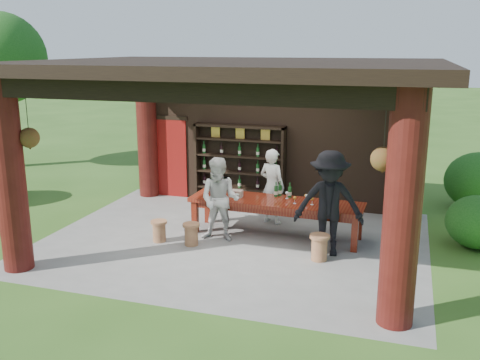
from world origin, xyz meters
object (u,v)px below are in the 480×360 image
(tasting_table, at_px, (276,206))
(napkin_basket, at_px, (236,193))
(stool_near_left, at_px, (191,234))
(wine_shelf, at_px, (240,165))
(host, at_px, (272,186))
(guest_man, at_px, (329,204))
(guest_woman, at_px, (220,200))
(stool_far_left, at_px, (159,230))
(stool_near_right, at_px, (319,247))

(tasting_table, distance_m, napkin_basket, 0.87)
(stool_near_left, bearing_deg, wine_shelf, 88.99)
(host, bearing_deg, tasting_table, 129.67)
(host, relative_size, guest_man, 0.84)
(wine_shelf, height_order, tasting_table, wine_shelf)
(guest_man, bearing_deg, tasting_table, 141.01)
(host, distance_m, guest_woman, 1.54)
(stool_near_left, height_order, host, host)
(stool_far_left, distance_m, napkin_basket, 1.73)
(host, bearing_deg, guest_woman, 82.66)
(host, bearing_deg, stool_far_left, 64.63)
(host, bearing_deg, napkin_basket, 74.62)
(wine_shelf, relative_size, host, 1.35)
(wine_shelf, bearing_deg, stool_far_left, -104.11)
(wine_shelf, height_order, guest_man, guest_man)
(host, bearing_deg, guest_man, 154.33)
(stool_near_right, bearing_deg, stool_near_left, -179.97)
(wine_shelf, xyz_separation_m, stool_near_right, (2.44, -2.92, -0.73))
(wine_shelf, distance_m, guest_woman, 2.52)
(tasting_table, height_order, host, host)
(wine_shelf, relative_size, stool_near_left, 5.08)
(tasting_table, height_order, stool_near_right, tasting_table)
(stool_near_right, xyz_separation_m, stool_far_left, (-3.17, -0.00, -0.03))
(stool_near_right, bearing_deg, stool_far_left, -179.92)
(tasting_table, height_order, stool_far_left, tasting_table)
(tasting_table, relative_size, stool_near_right, 7.39)
(host, bearing_deg, stool_near_right, 146.58)
(stool_near_left, distance_m, stool_near_right, 2.49)
(napkin_basket, bearing_deg, stool_near_right, -27.97)
(guest_man, xyz_separation_m, napkin_basket, (-2.00, 0.68, -0.16))
(stool_near_right, distance_m, host, 2.32)
(guest_woman, distance_m, napkin_basket, 0.59)
(tasting_table, xyz_separation_m, guest_man, (1.15, -0.67, 0.34))
(guest_woman, bearing_deg, napkin_basket, 72.72)
(stool_near_right, height_order, host, host)
(stool_near_right, bearing_deg, napkin_basket, 152.03)
(tasting_table, bearing_deg, stool_far_left, -154.36)
(guest_woman, height_order, guest_man, guest_man)
(guest_woman, bearing_deg, stool_near_right, -15.30)
(stool_near_left, bearing_deg, guest_man, 7.46)
(stool_near_right, distance_m, guest_woman, 2.18)
(guest_woman, bearing_deg, wine_shelf, 95.59)
(tasting_table, relative_size, host, 2.15)
(stool_near_right, xyz_separation_m, guest_woman, (-2.05, 0.44, 0.58))
(stool_near_right, relative_size, guest_man, 0.24)
(guest_man, bearing_deg, guest_woman, 168.59)
(stool_near_left, relative_size, napkin_basket, 1.68)
(napkin_basket, bearing_deg, tasting_table, -0.20)
(stool_near_left, height_order, guest_woman, guest_woman)
(stool_near_right, distance_m, stool_far_left, 3.17)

